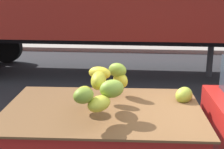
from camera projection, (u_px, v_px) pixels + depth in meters
name	position (u px, v px, depth m)	size (l,w,h in m)	color
curb_strip	(161.00, 50.00, 13.37)	(80.00, 0.80, 0.16)	gray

